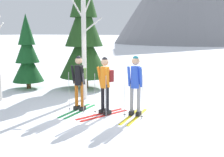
# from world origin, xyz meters

# --- Properties ---
(ground_plane) EXTENTS (400.00, 400.00, 0.00)m
(ground_plane) POSITION_xyz_m (0.00, 0.00, 0.00)
(ground_plane) COLOR white
(skier_in_black) EXTENTS (0.61, 1.78, 1.78)m
(skier_in_black) POSITION_xyz_m (-0.82, -0.12, 1.00)
(skier_in_black) COLOR green
(skier_in_black) RESTS_ON ground
(skier_in_orange) EXTENTS (0.92, 1.79, 1.78)m
(skier_in_orange) POSITION_xyz_m (0.14, -0.11, 1.01)
(skier_in_orange) COLOR red
(skier_in_orange) RESTS_ON ground
(skier_in_blue) EXTENTS (0.61, 1.80, 1.83)m
(skier_in_blue) POSITION_xyz_m (1.01, 0.20, 1.04)
(skier_in_blue) COLOR yellow
(skier_in_blue) RESTS_ON ground
(pine_tree_near) EXTENTS (1.37, 1.37, 3.32)m
(pine_tree_near) POSITION_xyz_m (-4.92, 1.74, 1.52)
(pine_tree_near) COLOR #51381E
(pine_tree_near) RESTS_ON ground
(pine_tree_mid) EXTENTS (2.21, 2.21, 5.34)m
(pine_tree_mid) POSITION_xyz_m (-2.76, 3.05, 2.44)
(pine_tree_mid) COLOR #51381E
(pine_tree_mid) RESTS_ON ground
(birch_tree_slender) EXTENTS (0.90, 0.92, 5.26)m
(birch_tree_slender) POSITION_xyz_m (-1.54, 1.26, 2.66)
(birch_tree_slender) COLOR silver
(birch_tree_slender) RESTS_ON ground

